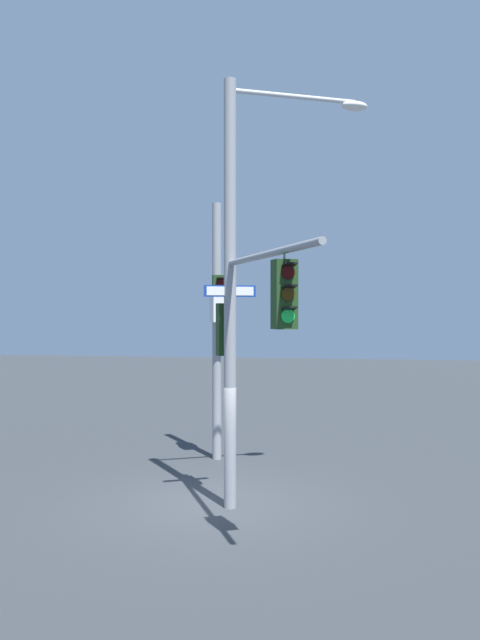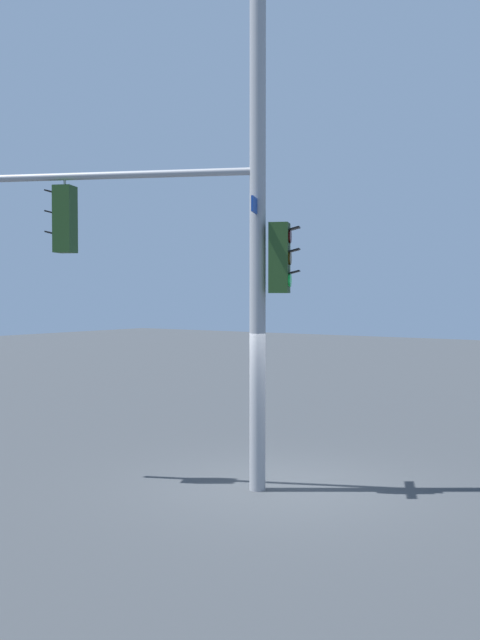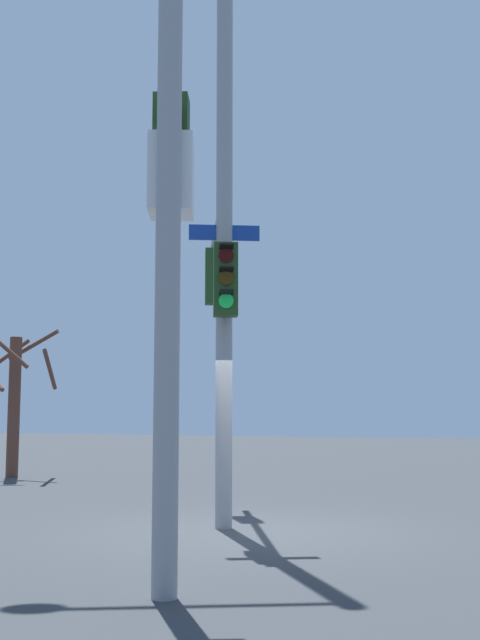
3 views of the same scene
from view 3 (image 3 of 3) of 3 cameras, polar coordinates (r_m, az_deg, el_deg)
name	(u,v)px [view 3 (image 3 of 3)]	position (r m, az deg, el deg)	size (l,w,h in m)	color
ground_plane	(245,532)	(11.59, 0.37, -15.30)	(80.00, 80.00, 0.00)	#33373B
main_signal_pole_assembly	(212,230)	(12.67, -2.06, 6.65)	(5.78, 3.39, 8.82)	gray
secondary_pole_assembly	(170,201)	(7.96, -5.20, 8.67)	(0.85, 0.64, 6.99)	gray
bare_tree_behind_pole	(15,396)	(21.59, -16.17, -5.40)	(2.21, 2.21, 3.96)	brown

